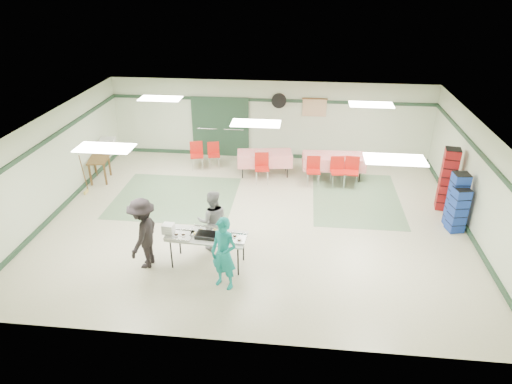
# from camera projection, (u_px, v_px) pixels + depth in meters

# --- Properties ---
(floor) EXTENTS (11.00, 11.00, 0.00)m
(floor) POSITION_uv_depth(u_px,v_px,m) (256.00, 219.00, 12.32)
(floor) COLOR #C0B89B
(floor) RESTS_ON ground
(ceiling) EXTENTS (11.00, 11.00, 0.00)m
(ceiling) POSITION_uv_depth(u_px,v_px,m) (256.00, 123.00, 11.11)
(ceiling) COLOR white
(ceiling) RESTS_ON wall_back
(wall_back) EXTENTS (11.00, 0.00, 11.00)m
(wall_back) POSITION_uv_depth(u_px,v_px,m) (270.00, 120.00, 15.72)
(wall_back) COLOR beige
(wall_back) RESTS_ON floor
(wall_front) EXTENTS (11.00, 0.00, 11.00)m
(wall_front) POSITION_uv_depth(u_px,v_px,m) (227.00, 281.00, 7.71)
(wall_front) COLOR beige
(wall_front) RESTS_ON floor
(wall_left) EXTENTS (0.00, 9.00, 9.00)m
(wall_left) POSITION_uv_depth(u_px,v_px,m) (53.00, 164.00, 12.25)
(wall_left) COLOR beige
(wall_left) RESTS_ON floor
(wall_right) EXTENTS (0.00, 9.00, 9.00)m
(wall_right) POSITION_uv_depth(u_px,v_px,m) (478.00, 183.00, 11.19)
(wall_right) COLOR beige
(wall_right) RESTS_ON floor
(trim_back) EXTENTS (11.00, 0.06, 0.10)m
(trim_back) POSITION_uv_depth(u_px,v_px,m) (270.00, 100.00, 15.38)
(trim_back) COLOR #1E3826
(trim_back) RESTS_ON wall_back
(baseboard_back) EXTENTS (11.00, 0.06, 0.12)m
(baseboard_back) POSITION_uv_depth(u_px,v_px,m) (269.00, 155.00, 16.27)
(baseboard_back) COLOR #1E3826
(baseboard_back) RESTS_ON floor
(trim_left) EXTENTS (0.06, 9.00, 0.10)m
(trim_left) POSITION_uv_depth(u_px,v_px,m) (48.00, 139.00, 11.93)
(trim_left) COLOR #1E3826
(trim_left) RESTS_ON wall_back
(baseboard_left) EXTENTS (0.06, 9.00, 0.12)m
(baseboard_left) POSITION_uv_depth(u_px,v_px,m) (63.00, 206.00, 12.82)
(baseboard_left) COLOR #1E3826
(baseboard_left) RESTS_ON floor
(trim_right) EXTENTS (0.06, 9.00, 0.10)m
(trim_right) POSITION_uv_depth(u_px,v_px,m) (483.00, 156.00, 10.88)
(trim_right) COLOR #1E3826
(trim_right) RESTS_ON wall_back
(baseboard_right) EXTENTS (0.06, 9.00, 0.12)m
(baseboard_right) POSITION_uv_depth(u_px,v_px,m) (466.00, 228.00, 11.77)
(baseboard_right) COLOR #1E3826
(baseboard_right) RESTS_ON floor
(green_patch_a) EXTENTS (3.50, 3.00, 0.01)m
(green_patch_a) POSITION_uv_depth(u_px,v_px,m) (175.00, 197.00, 13.45)
(green_patch_a) COLOR gray
(green_patch_a) RESTS_ON floor
(green_patch_b) EXTENTS (2.50, 3.50, 0.01)m
(green_patch_b) POSITION_uv_depth(u_px,v_px,m) (356.00, 198.00, 13.38)
(green_patch_b) COLOR gray
(green_patch_b) RESTS_ON floor
(double_door_left) EXTENTS (0.90, 0.06, 2.10)m
(double_door_left) POSITION_uv_depth(u_px,v_px,m) (207.00, 127.00, 16.01)
(double_door_left) COLOR gray
(double_door_left) RESTS_ON floor
(double_door_right) EXTENTS (0.90, 0.06, 2.10)m
(double_door_right) POSITION_uv_depth(u_px,v_px,m) (234.00, 128.00, 15.92)
(double_door_right) COLOR gray
(double_door_right) RESTS_ON floor
(door_frame) EXTENTS (2.00, 0.03, 2.15)m
(door_frame) POSITION_uv_depth(u_px,v_px,m) (220.00, 127.00, 15.95)
(door_frame) COLOR #1E3826
(door_frame) RESTS_ON floor
(wall_fan) EXTENTS (0.50, 0.10, 0.50)m
(wall_fan) POSITION_uv_depth(u_px,v_px,m) (279.00, 101.00, 15.33)
(wall_fan) COLOR black
(wall_fan) RESTS_ON wall_back
(scroll_banner) EXTENTS (0.80, 0.02, 0.60)m
(scroll_banner) POSITION_uv_depth(u_px,v_px,m) (314.00, 108.00, 15.30)
(scroll_banner) COLOR #D2AF83
(scroll_banner) RESTS_ON wall_back
(serving_table) EXTENTS (1.81, 0.84, 0.76)m
(serving_table) POSITION_uv_depth(u_px,v_px,m) (207.00, 237.00, 10.14)
(serving_table) COLOR #AEAFA9
(serving_table) RESTS_ON floor
(sheet_tray_right) EXTENTS (0.59, 0.47, 0.02)m
(sheet_tray_right) POSITION_uv_depth(u_px,v_px,m) (233.00, 238.00, 9.99)
(sheet_tray_right) COLOR silver
(sheet_tray_right) RESTS_ON serving_table
(sheet_tray_mid) EXTENTS (0.66, 0.52, 0.02)m
(sheet_tray_mid) POSITION_uv_depth(u_px,v_px,m) (206.00, 232.00, 10.23)
(sheet_tray_mid) COLOR silver
(sheet_tray_mid) RESTS_ON serving_table
(sheet_tray_left) EXTENTS (0.63, 0.49, 0.02)m
(sheet_tray_left) POSITION_uv_depth(u_px,v_px,m) (179.00, 235.00, 10.11)
(sheet_tray_left) COLOR silver
(sheet_tray_left) RESTS_ON serving_table
(baking_pan) EXTENTS (0.54, 0.36, 0.08)m
(baking_pan) POSITION_uv_depth(u_px,v_px,m) (208.00, 235.00, 10.05)
(baking_pan) COLOR black
(baking_pan) RESTS_ON serving_table
(foam_box_stack) EXTENTS (0.26, 0.24, 0.23)m
(foam_box_stack) POSITION_uv_depth(u_px,v_px,m) (168.00, 229.00, 10.17)
(foam_box_stack) COLOR white
(foam_box_stack) RESTS_ON serving_table
(volunteer_teal) EXTENTS (0.70, 0.59, 1.63)m
(volunteer_teal) POSITION_uv_depth(u_px,v_px,m) (224.00, 254.00, 9.39)
(volunteer_teal) COLOR teal
(volunteer_teal) RESTS_ON floor
(volunteer_grey) EXTENTS (0.85, 0.73, 1.52)m
(volunteer_grey) POSITION_uv_depth(u_px,v_px,m) (213.00, 221.00, 10.72)
(volunteer_grey) COLOR gray
(volunteer_grey) RESTS_ON floor
(volunteer_dark) EXTENTS (0.70, 1.12, 1.68)m
(volunteer_dark) POSITION_uv_depth(u_px,v_px,m) (143.00, 233.00, 10.06)
(volunteer_dark) COLOR black
(volunteer_dark) RESTS_ON floor
(dining_table_a) EXTENTS (1.98, 0.95, 0.77)m
(dining_table_a) POSITION_uv_depth(u_px,v_px,m) (334.00, 161.00, 14.47)
(dining_table_a) COLOR red
(dining_table_a) RESTS_ON floor
(dining_table_b) EXTENTS (1.82, 1.00, 0.77)m
(dining_table_b) POSITION_uv_depth(u_px,v_px,m) (265.00, 158.00, 14.68)
(dining_table_b) COLOR red
(dining_table_b) RESTS_ON floor
(chair_a) EXTENTS (0.48, 0.48, 0.92)m
(chair_a) POSITION_uv_depth(u_px,v_px,m) (337.00, 168.00, 13.96)
(chair_a) COLOR #B9270E
(chair_a) RESTS_ON floor
(chair_b) EXTENTS (0.44, 0.44, 0.90)m
(chair_b) POSITION_uv_depth(u_px,v_px,m) (313.00, 168.00, 14.04)
(chair_b) COLOR #B9270E
(chair_b) RESTS_ON floor
(chair_c) EXTENTS (0.49, 0.49, 0.94)m
(chair_c) POSITION_uv_depth(u_px,v_px,m) (352.00, 168.00, 13.92)
(chair_c) COLOR #B9270E
(chair_c) RESTS_ON floor
(chair_d) EXTENTS (0.49, 0.49, 0.94)m
(chair_d) POSITION_uv_depth(u_px,v_px,m) (262.00, 165.00, 14.18)
(chair_d) COLOR #B9270E
(chair_d) RESTS_ON floor
(chair_loose_a) EXTENTS (0.48, 0.48, 0.84)m
(chair_loose_a) POSITION_uv_depth(u_px,v_px,m) (214.00, 152.00, 15.30)
(chair_loose_a) COLOR #B9270E
(chair_loose_a) RESTS_ON floor
(chair_loose_b) EXTENTS (0.51, 0.51, 0.91)m
(chair_loose_b) POSITION_uv_depth(u_px,v_px,m) (197.00, 152.00, 15.16)
(chair_loose_b) COLOR #B9270E
(chair_loose_b) RESTS_ON floor
(crate_stack_blue_a) EXTENTS (0.44, 0.44, 1.20)m
(crate_stack_blue_a) POSITION_uv_depth(u_px,v_px,m) (458.00, 210.00, 11.51)
(crate_stack_blue_a) COLOR navy
(crate_stack_blue_a) RESTS_ON floor
(crate_stack_red) EXTENTS (0.45, 0.45, 1.79)m
(crate_stack_red) POSITION_uv_depth(u_px,v_px,m) (447.00, 179.00, 12.45)
(crate_stack_red) COLOR maroon
(crate_stack_red) RESTS_ON floor
(crate_stack_blue_b) EXTENTS (0.41, 0.41, 1.50)m
(crate_stack_blue_b) POSITION_uv_depth(u_px,v_px,m) (457.00, 200.00, 11.66)
(crate_stack_blue_b) COLOR navy
(crate_stack_blue_b) RESTS_ON floor
(printer_table) EXTENTS (0.73, 0.96, 0.74)m
(printer_table) POSITION_uv_depth(u_px,v_px,m) (99.00, 162.00, 14.24)
(printer_table) COLOR brown
(printer_table) RESTS_ON floor
(office_printer) EXTENTS (0.54, 0.50, 0.37)m
(office_printer) POSITION_uv_depth(u_px,v_px,m) (108.00, 144.00, 14.83)
(office_printer) COLOR beige
(office_printer) RESTS_ON printer_table
(broom) EXTENTS (0.07, 0.20, 1.22)m
(broom) POSITION_uv_depth(u_px,v_px,m) (84.00, 173.00, 13.45)
(broom) COLOR brown
(broom) RESTS_ON floor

